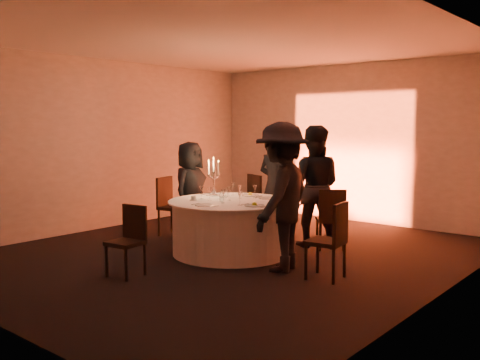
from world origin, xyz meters
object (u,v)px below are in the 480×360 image
Objects in this scene: guest_left at (190,190)px; guest_right at (282,197)px; chair_back_right at (331,216)px; coffee_cup at (193,198)px; banquet_table at (231,227)px; chair_right at (332,236)px; guest_back_right at (313,186)px; candelabra at (214,182)px; chair_left at (170,202)px; guest_back_left at (274,186)px; chair_back_left at (260,199)px; chair_front at (129,236)px.

guest_right is at bearing -121.72° from guest_left.
chair_back_right reaches higher than coffee_cup.
chair_back_right is 0.58× the size of guest_left.
chair_right is (1.78, -0.22, 0.14)m from banquet_table.
guest_right is at bearing 78.17° from guest_back_right.
chair_left is at bearing 175.25° from candelabra.
banquet_table is at bearing -113.37° from chair_left.
chair_left is at bearing -22.10° from chair_back_right.
guest_right reaches higher than chair_right.
guest_right reaches higher than guest_back_left.
guest_back_left reaches higher than chair_back_left.
chair_left reaches higher than chair_back_right.
chair_back_left is at bearing -149.41° from guest_right.
chair_back_left is 0.53× the size of guest_right.
candelabra is at bearing -117.58° from guest_left.
guest_back_left reaches higher than coffee_cup.
chair_back_right is at bearing -172.64° from chair_back_left.
chair_left is 0.53× the size of guest_back_right.
candelabra is (-0.31, 1.87, 0.50)m from chair_front.
candelabra reaches higher than coffee_cup.
chair_back_right is 2.05m from coffee_cup.
chair_front is at bearing 118.46° from chair_back_left.
guest_left reaches higher than banquet_table.
banquet_table is 1.92× the size of chair_right.
banquet_table is at bearing -123.17° from guest_left.
banquet_table is 1.05× the size of guest_back_left.
chair_back_right is 0.54m from guest_back_right.
guest_left is 14.35× the size of coffee_cup.
chair_right is at bearing 79.22° from guest_right.
coffee_cup is (1.20, -0.65, 0.25)m from chair_left.
coffee_cup is at bearing -130.74° from chair_left.
guest_left is at bearing 163.42° from banquet_table.
coffee_cup is (-1.07, -1.49, -0.12)m from guest_back_right.
candelabra is (-0.55, 0.23, 0.59)m from banquet_table.
guest_right is at bearing -95.11° from chair_right.
chair_right is 1.09× the size of chair_front.
guest_right is (0.43, -1.42, 0.02)m from guest_back_right.
chair_left is 1.63× the size of candelabra.
chair_front is at bearing -171.21° from guest_left.
guest_left is at bearing 107.60° from chair_front.
chair_front is at bearing -98.43° from banquet_table.
chair_back_right reaches higher than chair_front.
chair_front is 7.85× the size of coffee_cup.
banquet_table is 1.14× the size of guest_left.
guest_back_left is (0.10, 2.89, 0.38)m from chair_front.
chair_right is at bearing -7.16° from banquet_table.
chair_back_left is 9.07× the size of coffee_cup.
chair_right is at bearing 100.72° from guest_back_right.
chair_right is 3.04m from guest_left.
guest_back_left is 1.10m from candelabra.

